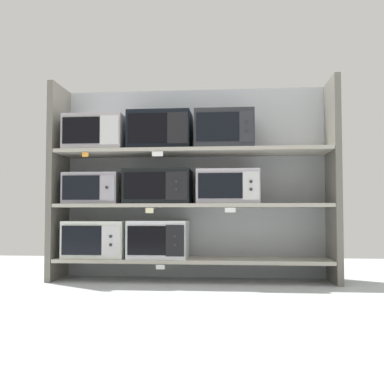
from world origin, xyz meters
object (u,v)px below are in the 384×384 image
microwave_3 (159,187)px  microwave_7 (225,131)px  microwave_2 (94,189)px  microwave_4 (228,187)px  microwave_6 (160,132)px  microwave_1 (159,239)px  microwave_0 (97,239)px  microwave_5 (97,134)px

microwave_3 → microwave_7: 0.73m
microwave_2 → microwave_4: size_ratio=0.90×
microwave_4 → microwave_6: size_ratio=0.98×
microwave_1 → microwave_6: 0.91m
microwave_0 → microwave_4: microwave_4 is taller
microwave_3 → microwave_4: 0.58m
microwave_2 → microwave_5: size_ratio=0.93×
microwave_4 → microwave_6: bearing=-180.0°
microwave_0 → microwave_7: (1.09, 0.00, 0.91)m
microwave_6 → microwave_3: bearing=-179.7°
microwave_6 → microwave_4: bearing=0.0°
microwave_3 → microwave_5: microwave_5 is taller
microwave_2 → microwave_1: bearing=0.0°
microwave_1 → microwave_4: size_ratio=0.94×
microwave_6 → microwave_7: microwave_6 is taller
microwave_5 → microwave_6: microwave_6 is taller
microwave_4 → microwave_7: 0.47m
microwave_1 → microwave_7: microwave_7 is taller
microwave_6 → microwave_7: size_ratio=1.08×
microwave_7 → microwave_5: bearing=180.0°
microwave_0 → microwave_7: microwave_7 is taller
microwave_3 → microwave_4: microwave_3 is taller
microwave_4 → microwave_7: microwave_7 is taller
microwave_5 → microwave_7: bearing=-0.0°
microwave_0 → microwave_5: bearing=178.7°
microwave_1 → microwave_4: microwave_4 is taller
microwave_3 → microwave_4: bearing=0.0°
microwave_1 → microwave_3: (-0.00, -0.00, 0.44)m
microwave_4 → microwave_1: bearing=-180.0°
microwave_1 → microwave_2: microwave_2 is taller
microwave_1 → microwave_4: bearing=0.0°
microwave_0 → microwave_7: 1.42m
microwave_3 → microwave_6: microwave_6 is taller
microwave_1 → microwave_0: bearing=-180.0°
microwave_7 → microwave_1: bearing=-180.0°
microwave_0 → microwave_3: bearing=0.0°
microwave_4 → microwave_6: 0.74m
microwave_0 → microwave_4: size_ratio=1.00×
microwave_7 → microwave_2: bearing=-180.0°
microwave_1 → microwave_4: (0.58, 0.00, 0.44)m
microwave_0 → microwave_2: (-0.03, 0.00, 0.43)m
microwave_0 → microwave_6: 1.06m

